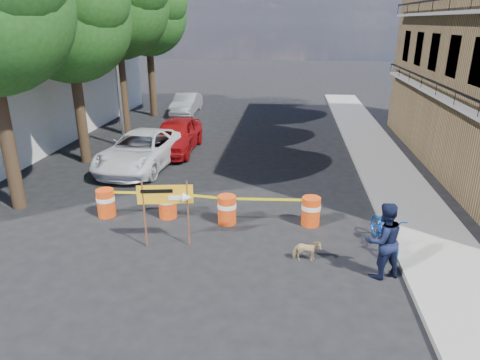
% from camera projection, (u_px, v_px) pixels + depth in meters
% --- Properties ---
extents(ground, '(120.00, 120.00, 0.00)m').
position_uv_depth(ground, '(208.00, 248.00, 11.79)').
color(ground, black).
rests_on(ground, ground).
extents(sidewalk_east, '(2.40, 40.00, 0.15)m').
position_uv_depth(sidewalk_east, '(393.00, 179.00, 16.69)').
color(sidewalk_east, gray).
rests_on(sidewalk_east, ground).
extents(tree_mid_a, '(5.25, 5.00, 8.68)m').
position_uv_depth(tree_mid_a, '(69.00, 17.00, 16.93)').
color(tree_mid_a, '#332316').
rests_on(tree_mid_a, ground).
extents(tree_mid_b, '(5.67, 5.40, 9.62)m').
position_uv_depth(tree_mid_b, '(116.00, 3.00, 21.34)').
color(tree_mid_b, '#332316').
rests_on(tree_mid_b, ground).
extents(tree_far, '(5.04, 4.80, 8.84)m').
position_uv_depth(tree_far, '(148.00, 15.00, 26.17)').
color(tree_far, '#332316').
rests_on(tree_far, ground).
extents(streetlamp, '(1.25, 0.18, 8.00)m').
position_uv_depth(streetlamp, '(117.00, 56.00, 19.74)').
color(streetlamp, gray).
rests_on(streetlamp, ground).
extents(barrel_far_left, '(0.58, 0.58, 0.90)m').
position_uv_depth(barrel_far_left, '(106.00, 202.00, 13.57)').
color(barrel_far_left, red).
rests_on(barrel_far_left, ground).
extents(barrel_mid_left, '(0.58, 0.58, 0.90)m').
position_uv_depth(barrel_mid_left, '(168.00, 203.00, 13.49)').
color(barrel_mid_left, red).
rests_on(barrel_mid_left, ground).
extents(barrel_mid_right, '(0.58, 0.58, 0.90)m').
position_uv_depth(barrel_mid_right, '(227.00, 209.00, 13.08)').
color(barrel_mid_right, red).
rests_on(barrel_mid_right, ground).
extents(barrel_far_right, '(0.58, 0.58, 0.90)m').
position_uv_depth(barrel_far_right, '(311.00, 211.00, 12.97)').
color(barrel_far_right, red).
rests_on(barrel_far_right, ground).
extents(detour_sign, '(1.47, 0.38, 1.92)m').
position_uv_depth(detour_sign, '(173.00, 199.00, 11.42)').
color(detour_sign, '#592D19').
rests_on(detour_sign, ground).
extents(pedestrian, '(1.14, 1.03, 1.93)m').
position_uv_depth(pedestrian, '(383.00, 241.00, 10.18)').
color(pedestrian, black).
rests_on(pedestrian, ground).
extents(bicycle, '(0.84, 1.12, 1.95)m').
position_uv_depth(bicycle, '(387.00, 215.00, 11.50)').
color(bicycle, '#13419D').
rests_on(bicycle, ground).
extents(dog, '(0.74, 0.39, 0.60)m').
position_uv_depth(dog, '(307.00, 251.00, 11.04)').
color(dog, tan).
rests_on(dog, ground).
extents(suv_white, '(3.04, 5.63, 1.50)m').
position_uv_depth(suv_white, '(141.00, 150.00, 18.07)').
color(suv_white, white).
rests_on(suv_white, ground).
extents(sedan_red, '(1.89, 4.68, 1.59)m').
position_uv_depth(sedan_red, '(176.00, 135.00, 20.26)').
color(sedan_red, '#A80E10').
rests_on(sedan_red, ground).
extents(sedan_silver, '(1.43, 4.08, 1.34)m').
position_uv_depth(sedan_silver, '(186.00, 103.00, 28.73)').
color(sedan_silver, '#A5A8AC').
rests_on(sedan_silver, ground).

